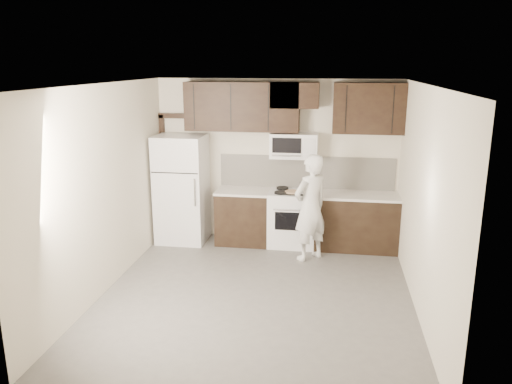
% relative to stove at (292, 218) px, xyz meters
% --- Properties ---
extents(floor, '(4.50, 4.50, 0.00)m').
position_rel_stove_xyz_m(floor, '(-0.30, -1.94, -0.46)').
color(floor, '#575451').
rests_on(floor, ground).
extents(back_wall, '(4.00, 0.00, 4.00)m').
position_rel_stove_xyz_m(back_wall, '(-0.30, 0.31, 0.89)').
color(back_wall, beige).
rests_on(back_wall, ground).
extents(ceiling, '(4.50, 4.50, 0.00)m').
position_rel_stove_xyz_m(ceiling, '(-0.30, -1.94, 2.24)').
color(ceiling, white).
rests_on(ceiling, back_wall).
extents(counter_run, '(2.95, 0.64, 0.91)m').
position_rel_stove_xyz_m(counter_run, '(0.30, 0.00, -0.00)').
color(counter_run, black).
rests_on(counter_run, floor).
extents(stove, '(0.76, 0.66, 0.94)m').
position_rel_stove_xyz_m(stove, '(0.00, 0.00, 0.00)').
color(stove, white).
rests_on(stove, floor).
extents(backsplash, '(2.90, 0.02, 0.54)m').
position_rel_stove_xyz_m(backsplash, '(0.20, 0.30, 0.72)').
color(backsplash, beige).
rests_on(backsplash, counter_run).
extents(upper_cabinets, '(3.48, 0.35, 0.78)m').
position_rel_stove_xyz_m(upper_cabinets, '(-0.09, 0.14, 1.82)').
color(upper_cabinets, black).
rests_on(upper_cabinets, back_wall).
extents(microwave, '(0.76, 0.42, 0.40)m').
position_rel_stove_xyz_m(microwave, '(-0.00, 0.12, 1.19)').
color(microwave, white).
rests_on(microwave, upper_cabinets).
extents(refrigerator, '(0.80, 0.76, 1.80)m').
position_rel_stove_xyz_m(refrigerator, '(-1.85, -0.05, 0.44)').
color(refrigerator, white).
rests_on(refrigerator, floor).
extents(door_trim, '(0.50, 0.08, 2.12)m').
position_rel_stove_xyz_m(door_trim, '(-2.22, 0.27, 0.79)').
color(door_trim, black).
rests_on(door_trim, floor).
extents(saucepan, '(0.27, 0.17, 0.16)m').
position_rel_stove_xyz_m(saucepan, '(0.18, 0.15, 0.51)').
color(saucepan, silver).
rests_on(saucepan, stove).
extents(baking_tray, '(0.37, 0.28, 0.02)m').
position_rel_stove_xyz_m(baking_tray, '(0.01, -0.11, 0.46)').
color(baking_tray, black).
rests_on(baking_tray, counter_run).
extents(pizza, '(0.25, 0.25, 0.02)m').
position_rel_stove_xyz_m(pizza, '(0.01, -0.11, 0.48)').
color(pizza, beige).
rests_on(pizza, baking_tray).
extents(person, '(0.70, 0.70, 1.65)m').
position_rel_stove_xyz_m(person, '(0.32, -0.58, 0.36)').
color(person, white).
rests_on(person, floor).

